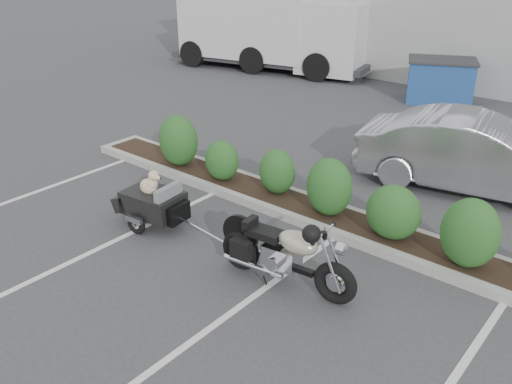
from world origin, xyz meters
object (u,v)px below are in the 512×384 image
Objects in this scene: pet_trailer at (153,202)px; dumpster at (440,80)px; sedan at (476,154)px; motorcycle at (285,255)px; delivery_truck at (272,23)px.

dumpster is (0.67, 10.45, 0.21)m from pet_trailer.
motorcycle is at bearing 158.11° from sedan.
sedan is 1.92× the size of dumpster.
motorcycle is 1.24× the size of pet_trailer.
pet_trailer is at bearing 131.37° from sedan.
sedan is at bearing 73.55° from motorcycle.
motorcycle reaches higher than pet_trailer.
sedan is 0.56× the size of delivery_truck.
dumpster is at bearing -16.14° from delivery_truck.
dumpster is (-2.11, 10.47, 0.15)m from motorcycle.
motorcycle is 0.49× the size of sedan.
pet_trailer is at bearing 173.35° from motorcycle.
delivery_truck is at bearing 150.93° from dumpster.
delivery_truck is at bearing 112.45° from pet_trailer.
pet_trailer is (-2.78, 0.02, -0.06)m from motorcycle.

